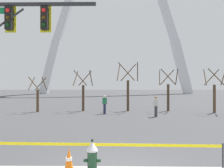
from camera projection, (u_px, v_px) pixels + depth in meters
fire_hydrant at (92, 159)px, 6.21m from camera, size 0.46×0.48×0.99m
caution_tape_barrier at (103, 151)px, 6.32m from camera, size 6.40×0.26×0.90m
traffic_cone_by_hydrant at (69, 161)px, 6.37m from camera, size 0.36×0.36×0.73m
traffic_signal_gantry at (2, 43)px, 9.08m from camera, size 5.02×0.44×6.00m
monument_arch at (115, 24)px, 67.27m from camera, size 44.05×2.32×46.67m
tree_far_left at (38, 96)px, 21.26m from camera, size 1.50×1.50×3.20m
tree_left_mid at (83, 93)px, 22.16m from camera, size 1.78×1.79×3.85m
tree_center_left at (128, 90)px, 22.09m from camera, size 2.10×2.11×4.57m
tree_center_right at (168, 92)px, 22.05m from camera, size 1.84×1.85×3.99m
tree_right_mid at (214, 93)px, 20.59m from camera, size 1.81×1.82×3.92m
pedestrian_walking_left at (105, 104)px, 19.73m from camera, size 0.39×0.32×1.59m
pedestrian_standing_center at (156, 106)px, 17.97m from camera, size 0.38×0.27×1.59m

